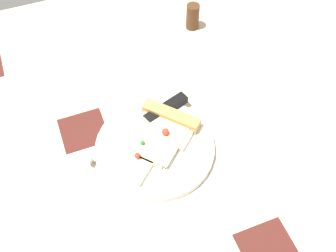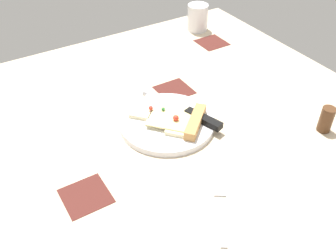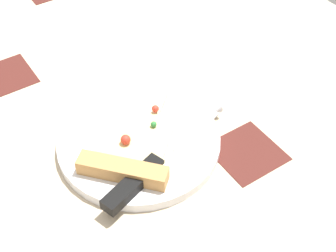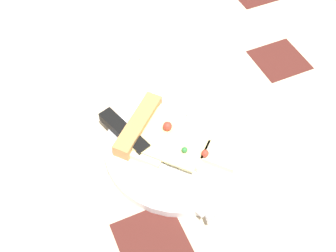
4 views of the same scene
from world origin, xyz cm
name	(u,v)px [view 2 (image 2 of 4)]	position (x,y,z in cm)	size (l,w,h in cm)	color
ground_plane	(167,154)	(-0.01, 0.02, -1.50)	(118.61, 118.61, 3.00)	#C6B293
plate	(167,123)	(4.42, 7.48, 0.76)	(23.07, 23.07, 1.51)	silver
pizza_slice	(177,120)	(6.17, 5.53, 2.30)	(17.42, 18.17, 2.69)	beige
knife	(188,112)	(10.11, 6.79, 2.11)	(9.46, 23.46, 2.45)	silver
drinking_glass	(198,18)	(41.15, 47.51, 4.47)	(6.99, 6.99, 8.95)	white
pepper_shaker	(326,119)	(35.38, -13.67, 3.22)	(3.16, 3.16, 6.43)	#4C2D19
fork	(221,208)	(-0.16, -19.90, 0.40)	(10.04, 13.70, 0.80)	silver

